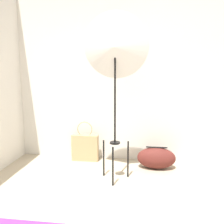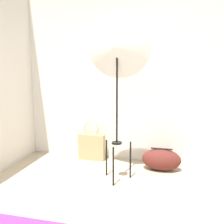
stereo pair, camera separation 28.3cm
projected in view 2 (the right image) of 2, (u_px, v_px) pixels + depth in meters
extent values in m
cube|color=silver|center=(108.00, 71.00, 3.78)|extent=(8.00, 0.05, 2.60)
cylinder|color=black|center=(113.00, 167.00, 2.98)|extent=(0.02, 0.02, 0.46)
cylinder|color=black|center=(106.00, 158.00, 3.27)|extent=(0.02, 0.02, 0.46)
cylinder|color=black|center=(130.00, 160.00, 3.20)|extent=(0.02, 0.02, 0.46)
cylinder|color=black|center=(117.00, 143.00, 3.11)|extent=(0.12, 0.12, 0.02)
cylinder|color=black|center=(117.00, 96.00, 3.02)|extent=(0.02, 0.02, 1.12)
cone|color=white|center=(117.00, 46.00, 2.93)|extent=(0.76, 0.27, 0.78)
cube|color=tan|center=(92.00, 147.00, 3.85)|extent=(0.38, 0.10, 0.38)
torus|color=tan|center=(91.00, 129.00, 3.80)|extent=(0.22, 0.01, 0.22)
ellipsoid|color=#5B231E|center=(161.00, 160.00, 3.46)|extent=(0.51, 0.29, 0.29)
cube|color=black|center=(162.00, 149.00, 3.44)|extent=(0.28, 0.04, 0.01)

